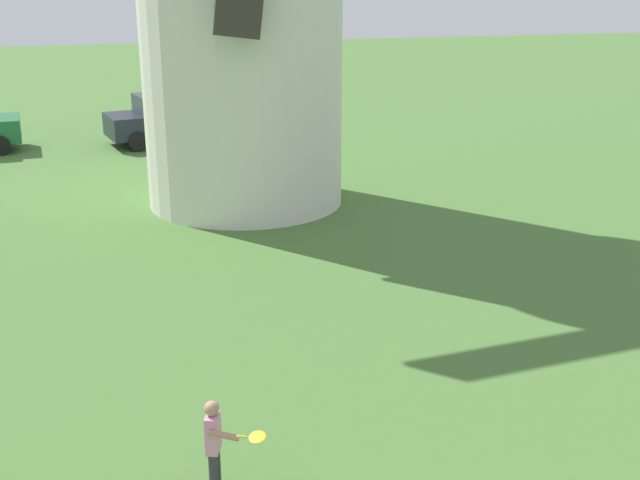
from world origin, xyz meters
The scene contains 2 objects.
player_far centered at (-0.92, 4.48, 0.61)m, with size 0.64×0.61×1.06m.
parked_car_black centered at (0.26, 22.86, 0.81)m, with size 4.54×2.57×1.56m.
Camera 1 is at (-1.69, -2.73, 5.26)m, focal length 44.59 mm.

